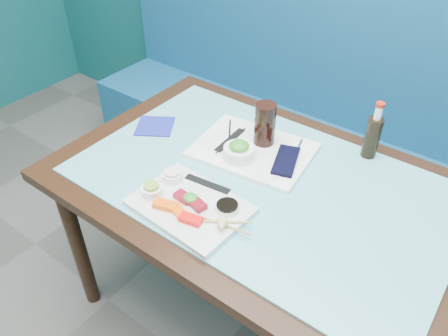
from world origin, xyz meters
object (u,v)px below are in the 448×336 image
Objects in this scene: dining_table at (261,200)px; blue_napkin at (155,126)px; seaweed_bowl at (239,152)px; cola_bottle_body at (372,138)px; sashimi_plate at (190,206)px; booth_bench at (348,153)px; cola_glass at (265,124)px; serving_tray at (253,150)px.

blue_napkin is at bearing 177.44° from dining_table.
dining_table is 0.18m from seaweed_bowl.
cola_bottle_body reaches higher than blue_napkin.
seaweed_bowl is at bearing 162.36° from dining_table.
sashimi_plate is at bearing -86.22° from seaweed_bowl.
sashimi_plate is at bearing -95.51° from booth_bench.
booth_bench reaches higher than dining_table.
seaweed_bowl is 0.14m from cola_glass.
booth_bench is at bearing 87.75° from sashimi_plate.
serving_tray is at bearing 12.89° from blue_napkin.
sashimi_plate is 3.22× the size of seaweed_bowl.
sashimi_plate is 0.68m from cola_bottle_body.
seaweed_bowl is (-0.12, -0.80, 0.42)m from booth_bench.
blue_napkin is at bearing -177.60° from seaweed_bowl.
cola_bottle_body is 1.09× the size of blue_napkin.
sashimi_plate is 2.28× the size of cola_bottle_body.
serving_tray reaches higher than blue_napkin.
sashimi_plate is (-0.10, -1.09, 0.39)m from booth_bench.
cola_glass is at bearing 121.45° from dining_table.
cola_glass reaches higher than dining_table.
sashimi_plate is 0.85× the size of serving_tray.
serving_tray is at bearing -98.90° from booth_bench.
cola_glass is (0.00, 0.42, 0.08)m from sashimi_plate.
cola_glass is at bearing 81.25° from seaweed_bowl.
seaweed_bowl is at bearing -139.03° from cola_bottle_body.
sashimi_plate is 2.21× the size of cola_glass.
serving_tray is (-0.11, 0.11, 0.10)m from dining_table.
blue_napkin is (-0.51, -0.82, 0.39)m from booth_bench.
serving_tray is at bearing 94.66° from sashimi_plate.
seaweed_bowl is (-0.01, -0.07, 0.03)m from serving_tray.
booth_bench is 0.91m from seaweed_bowl.
dining_table is 8.91× the size of cola_glass.
cola_bottle_body is (0.35, 0.30, 0.04)m from seaweed_bowl.
booth_bench is at bearing 57.87° from blue_napkin.
cola_glass is at bearing 73.02° from serving_tray.
cola_glass reaches higher than seaweed_bowl.
blue_napkin is (-0.51, 0.02, 0.09)m from dining_table.
booth_bench is 1.04m from blue_napkin.
sashimi_plate is at bearing -119.34° from cola_bottle_body.
sashimi_plate is (-0.10, -0.25, 0.10)m from dining_table.
seaweed_bowl is at bearing -98.75° from cola_glass.
sashimi_plate reaches higher than blue_napkin.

